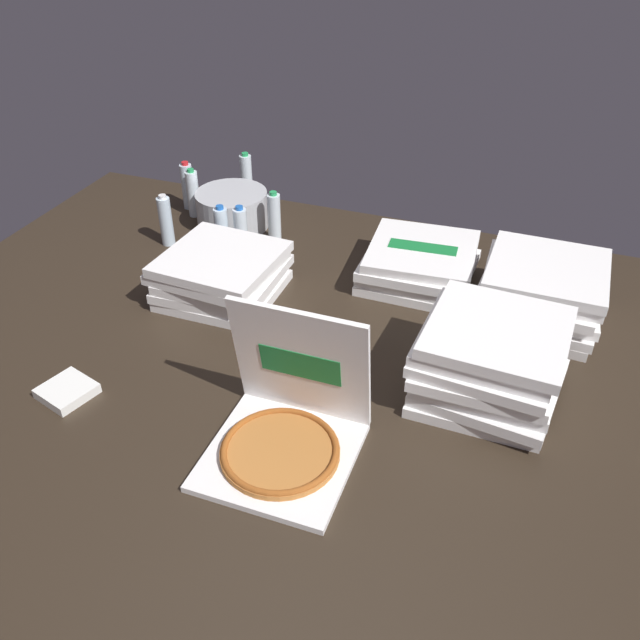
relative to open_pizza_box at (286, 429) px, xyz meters
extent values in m
cube|color=#2D2319|center=(-0.09, 0.36, -0.09)|extent=(3.20, 2.40, 0.02)
cube|color=white|center=(0.00, -0.05, -0.07)|extent=(0.42, 0.42, 0.02)
cylinder|color=#B77033|center=(0.00, -0.05, -0.05)|extent=(0.35, 0.35, 0.02)
torus|color=#9C501E|center=(0.00, -0.05, -0.04)|extent=(0.34, 0.34, 0.02)
cube|color=white|center=(0.00, 0.13, 0.15)|extent=(0.42, 0.09, 0.41)
cube|color=#197A38|center=(0.00, 0.12, 0.15)|extent=(0.25, 0.02, 0.10)
cube|color=white|center=(0.14, 1.05, -0.06)|extent=(0.42, 0.42, 0.04)
cube|color=#197A38|center=(0.14, 1.05, -0.04)|extent=(0.27, 0.08, 0.00)
cube|color=white|center=(0.15, 1.06, -0.02)|extent=(0.43, 0.43, 0.04)
cube|color=#197A38|center=(0.15, 1.06, 0.00)|extent=(0.27, 0.08, 0.00)
cube|color=white|center=(0.14, 1.05, 0.02)|extent=(0.42, 0.42, 0.04)
cube|color=#197A38|center=(0.14, 1.05, 0.04)|extent=(0.27, 0.08, 0.00)
cube|color=white|center=(0.15, 1.06, 0.05)|extent=(0.45, 0.45, 0.04)
cube|color=#197A38|center=(0.15, 1.06, 0.07)|extent=(0.28, 0.09, 0.00)
cube|color=white|center=(-0.55, 0.69, -0.06)|extent=(0.42, 0.42, 0.04)
cube|color=white|center=(-0.56, 0.69, -0.02)|extent=(0.43, 0.43, 0.04)
cube|color=#197A38|center=(-0.56, 0.69, 0.00)|extent=(0.27, 0.08, 0.00)
cube|color=white|center=(-0.54, 0.69, 0.02)|extent=(0.42, 0.42, 0.04)
cube|color=#197A38|center=(-0.54, 0.69, 0.04)|extent=(0.27, 0.08, 0.00)
cube|color=white|center=(-0.56, 0.68, 0.05)|extent=(0.45, 0.45, 0.04)
cube|color=white|center=(-0.55, 0.67, 0.09)|extent=(0.44, 0.44, 0.04)
cube|color=white|center=(0.50, 0.45, -0.06)|extent=(0.43, 0.43, 0.04)
cube|color=white|center=(0.52, 0.44, -0.02)|extent=(0.46, 0.46, 0.04)
cube|color=#197A38|center=(0.52, 0.44, 0.00)|extent=(0.28, 0.11, 0.00)
cube|color=white|center=(0.51, 0.46, 0.02)|extent=(0.43, 0.43, 0.04)
cube|color=#197A38|center=(0.51, 0.46, 0.04)|extent=(0.27, 0.08, 0.00)
cube|color=white|center=(0.50, 0.44, 0.05)|extent=(0.42, 0.42, 0.04)
cube|color=#197A38|center=(0.50, 0.44, 0.07)|extent=(0.27, 0.08, 0.00)
cube|color=white|center=(0.50, 0.45, 0.09)|extent=(0.45, 0.45, 0.04)
cube|color=white|center=(0.50, 0.46, 0.13)|extent=(0.44, 0.44, 0.04)
cube|color=white|center=(0.52, 0.46, 0.16)|extent=(0.44, 0.44, 0.04)
cube|color=white|center=(0.62, 0.95, -0.06)|extent=(0.44, 0.44, 0.04)
cube|color=#197A38|center=(0.62, 0.95, -0.04)|extent=(0.28, 0.09, 0.00)
cube|color=white|center=(0.63, 0.95, -0.02)|extent=(0.44, 0.44, 0.04)
cube|color=white|center=(0.62, 0.95, 0.02)|extent=(0.44, 0.44, 0.04)
cube|color=white|center=(0.62, 0.94, 0.05)|extent=(0.44, 0.44, 0.04)
cube|color=#197A38|center=(0.62, 0.94, 0.07)|extent=(0.28, 0.09, 0.00)
cube|color=white|center=(0.62, 0.96, 0.09)|extent=(0.43, 0.43, 0.04)
cube|color=#197A38|center=(0.62, 0.96, 0.11)|extent=(0.27, 0.08, 0.00)
cube|color=white|center=(0.63, 0.96, 0.13)|extent=(0.42, 0.42, 0.04)
cylinder|color=#B7BABF|center=(-0.78, 1.23, 0.01)|extent=(0.33, 0.33, 0.17)
cylinder|color=white|center=(-0.54, 1.17, 0.03)|extent=(0.06, 0.06, 0.22)
cylinder|color=#239951|center=(-0.54, 1.17, 0.15)|extent=(0.03, 0.03, 0.02)
cylinder|color=silver|center=(-1.07, 1.33, 0.03)|extent=(0.06, 0.06, 0.22)
cylinder|color=red|center=(-1.07, 1.33, 0.15)|extent=(0.03, 0.03, 0.02)
cylinder|color=white|center=(-0.62, 0.99, 0.03)|extent=(0.06, 0.06, 0.22)
cylinder|color=blue|center=(-0.62, 0.99, 0.15)|extent=(0.03, 0.03, 0.02)
cylinder|color=silver|center=(-0.97, 0.97, 0.03)|extent=(0.06, 0.06, 0.22)
cylinder|color=white|center=(-0.97, 0.97, 0.15)|extent=(0.03, 0.03, 0.02)
cylinder|color=silver|center=(-0.69, 0.96, 0.03)|extent=(0.06, 0.06, 0.22)
cylinder|color=blue|center=(-0.69, 0.96, 0.15)|extent=(0.03, 0.03, 0.02)
cylinder|color=white|center=(-0.85, 1.53, 0.03)|extent=(0.06, 0.06, 0.22)
cylinder|color=#239951|center=(-0.85, 1.53, 0.15)|extent=(0.03, 0.03, 0.02)
cylinder|color=white|center=(-1.00, 1.26, 0.03)|extent=(0.06, 0.06, 0.22)
cylinder|color=#239951|center=(-1.00, 1.26, 0.15)|extent=(0.03, 0.03, 0.02)
cube|color=white|center=(-0.76, -0.03, -0.06)|extent=(0.19, 0.19, 0.03)
camera|label=1|loc=(0.58, -1.29, 1.38)|focal=37.77mm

